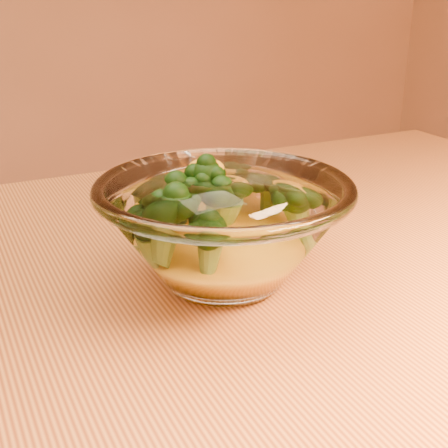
% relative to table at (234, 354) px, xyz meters
% --- Properties ---
extents(table, '(1.20, 0.80, 0.75)m').
position_rel_table_xyz_m(table, '(0.00, 0.00, 0.00)').
color(table, '#B67336').
rests_on(table, ground).
extents(glass_bowl, '(0.25, 0.25, 0.11)m').
position_rel_table_xyz_m(glass_bowl, '(-0.02, -0.02, 0.16)').
color(glass_bowl, white).
rests_on(glass_bowl, table).
extents(cheese_sauce, '(0.13, 0.13, 0.04)m').
position_rel_table_xyz_m(cheese_sauce, '(-0.02, -0.02, 0.13)').
color(cheese_sauce, yellow).
rests_on(cheese_sauce, glass_bowl).
extents(broccoli_heap, '(0.16, 0.15, 0.08)m').
position_rel_table_xyz_m(broccoli_heap, '(-0.03, 0.00, 0.17)').
color(broccoli_heap, black).
rests_on(broccoli_heap, cheese_sauce).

